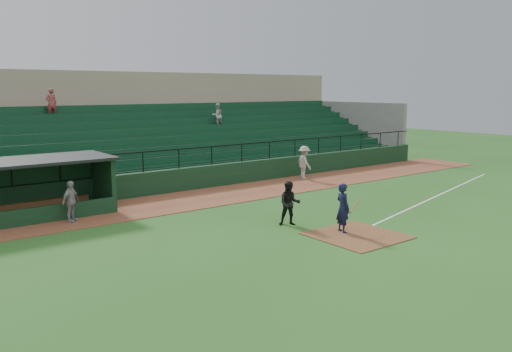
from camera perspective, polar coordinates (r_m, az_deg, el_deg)
ground at (r=19.86m, az=8.89°, el=-5.90°), size 90.00×90.00×0.00m
warning_track at (r=25.85m, az=-4.07°, el=-2.15°), size 40.00×4.00×0.03m
home_plate_dirt at (r=19.21m, az=11.07°, el=-6.45°), size 3.00×3.00×0.03m
foul_line at (r=26.74m, az=18.91°, el=-2.28°), size 17.49×4.44×0.01m
stadium_structure at (r=32.83m, az=-12.34°, el=4.20°), size 38.00×13.08×6.40m
batter_at_plate at (r=19.34m, az=9.55°, el=-3.50°), size 1.09×0.76×1.86m
umpire at (r=20.15m, az=3.72°, el=-3.03°), size 1.07×1.03×1.74m
runner at (r=30.36m, az=5.35°, el=1.48°), size 1.00×1.39×1.94m
dugout_player_a at (r=21.81m, az=-19.72°, el=-2.65°), size 1.02×0.88×1.65m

